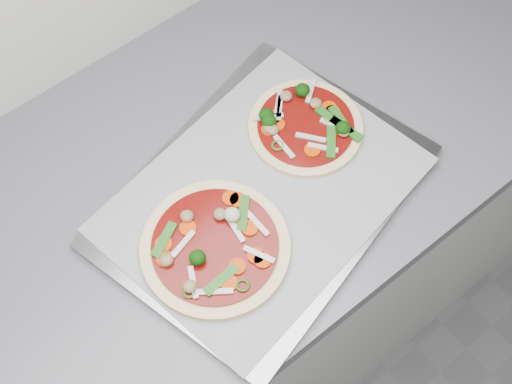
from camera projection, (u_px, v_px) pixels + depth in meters
base_cabinet at (177, 317)px, 1.49m from camera, size 3.60×0.60×0.86m
countertop at (148, 223)px, 1.09m from camera, size 3.60×0.60×0.04m
baking_tray at (263, 196)px, 1.08m from camera, size 0.55×0.46×0.02m
parchment at (263, 194)px, 1.08m from camera, size 0.50×0.40×0.00m
pizza_left at (215, 247)px, 1.02m from camera, size 0.24×0.24×0.04m
pizza_right at (305, 125)px, 1.12m from camera, size 0.19×0.19×0.03m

